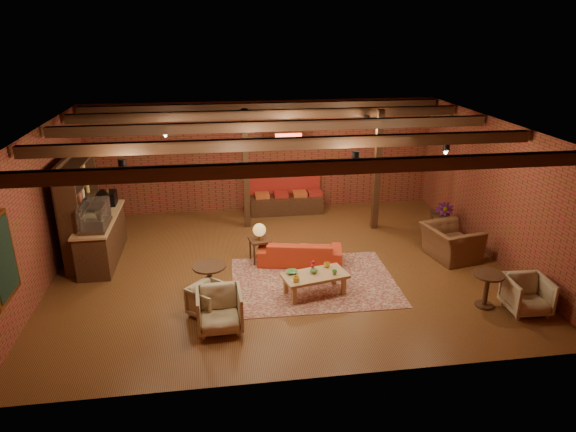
{
  "coord_description": "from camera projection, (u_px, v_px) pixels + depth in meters",
  "views": [
    {
      "loc": [
        -1.37,
        -10.52,
        5.22
      ],
      "look_at": [
        0.17,
        0.2,
        1.15
      ],
      "focal_mm": 32.0,
      "sensor_mm": 36.0,
      "label": 1
    }
  ],
  "objects": [
    {
      "name": "side_table_lamp",
      "position": [
        259.0,
        233.0,
        11.76
      ],
      "size": [
        0.53,
        0.53,
        0.94
      ],
      "rotation": [
        0.0,
        0.0,
        0.19
      ],
      "color": "black",
      "rests_on": "floor"
    },
    {
      "name": "wall_back",
      "position": [
        263.0,
        156.0,
        14.91
      ],
      "size": [
        10.0,
        0.02,
        3.2
      ],
      "primitive_type": "cube",
      "color": "brown",
      "rests_on": "ground"
    },
    {
      "name": "armchair_far",
      "position": [
        527.0,
        293.0,
        9.8
      ],
      "size": [
        0.79,
        0.74,
        0.78
      ],
      "primitive_type": "imported",
      "rotation": [
        0.0,
        0.0,
        -0.05
      ],
      "color": "beige",
      "rests_on": "floor"
    },
    {
      "name": "ceiling",
      "position": [
        281.0,
        127.0,
        10.64
      ],
      "size": [
        10.0,
        8.0,
        0.02
      ],
      "primitive_type": "cube",
      "color": "black",
      "rests_on": "wall_back"
    },
    {
      "name": "chalkboard_menu",
      "position": [
        2.0,
        259.0,
        8.41
      ],
      "size": [
        0.08,
        0.96,
        1.46
      ],
      "primitive_type": "cube",
      "color": "black",
      "rests_on": "wall_left"
    },
    {
      "name": "rug",
      "position": [
        314.0,
        281.0,
        11.05
      ],
      "size": [
        3.53,
        2.73,
        0.01
      ],
      "primitive_type": "cube",
      "rotation": [
        0.0,
        0.0,
        -0.02
      ],
      "color": "maroon",
      "rests_on": "floor"
    },
    {
      "name": "service_counter",
      "position": [
        100.0,
        227.0,
        11.86
      ],
      "size": [
        0.8,
        2.5,
        1.6
      ],
      "primitive_type": null,
      "color": "black",
      "rests_on": "ground"
    },
    {
      "name": "round_table_left",
      "position": [
        210.0,
        276.0,
        10.29
      ],
      "size": [
        0.67,
        0.67,
        0.7
      ],
      "color": "black",
      "rests_on": "floor"
    },
    {
      "name": "post_right",
      "position": [
        377.0,
        171.0,
        13.43
      ],
      "size": [
        0.16,
        0.16,
        3.2
      ],
      "primitive_type": "cube",
      "color": "black",
      "rests_on": "ground"
    },
    {
      "name": "post_left",
      "position": [
        246.0,
        170.0,
        13.53
      ],
      "size": [
        0.16,
        0.16,
        3.2
      ],
      "primitive_type": "cube",
      "color": "black",
      "rests_on": "ground"
    },
    {
      "name": "banquette",
      "position": [
        286.0,
        196.0,
        14.96
      ],
      "size": [
        2.1,
        0.7,
        1.0
      ],
      "primitive_type": null,
      "color": "maroon",
      "rests_on": "ground"
    },
    {
      "name": "wall_front",
      "position": [
        317.0,
        288.0,
        7.49
      ],
      "size": [
        10.0,
        0.02,
        3.2
      ],
      "primitive_type": "cube",
      "color": "brown",
      "rests_on": "ground"
    },
    {
      "name": "floor",
      "position": [
        282.0,
        266.0,
        11.76
      ],
      "size": [
        10.0,
        10.0,
        0.0
      ],
      "primitive_type": "plane",
      "color": "#412710",
      "rests_on": "ground"
    },
    {
      "name": "ceiling_beams",
      "position": [
        281.0,
        133.0,
        10.68
      ],
      "size": [
        9.8,
        6.4,
        0.22
      ],
      "primitive_type": null,
      "color": "black",
      "rests_on": "ceiling"
    },
    {
      "name": "armchair_right",
      "position": [
        451.0,
        237.0,
        12.0
      ],
      "size": [
        1.01,
        1.34,
        1.06
      ],
      "primitive_type": "imported",
      "rotation": [
        0.0,
        0.0,
        1.76
      ],
      "color": "brown",
      "rests_on": "floor"
    },
    {
      "name": "armchair_b",
      "position": [
        219.0,
        308.0,
        9.23
      ],
      "size": [
        0.83,
        0.78,
        0.83
      ],
      "primitive_type": "imported",
      "rotation": [
        0.0,
        0.0,
        0.04
      ],
      "color": "beige",
      "rests_on": "floor"
    },
    {
      "name": "wall_right",
      "position": [
        495.0,
        190.0,
        11.87
      ],
      "size": [
        0.02,
        8.0,
        3.2
      ],
      "primitive_type": "cube",
      "color": "brown",
      "rests_on": "ground"
    },
    {
      "name": "coffee_table",
      "position": [
        314.0,
        276.0,
        10.43
      ],
      "size": [
        1.42,
        0.93,
        0.7
      ],
      "rotation": [
        0.0,
        0.0,
        0.23
      ],
      "color": "#A9734E",
      "rests_on": "floor"
    },
    {
      "name": "plant_tall",
      "position": [
        446.0,
        188.0,
        13.04
      ],
      "size": [
        1.9,
        1.9,
        2.6
      ],
      "primitive_type": "imported",
      "rotation": [
        0.0,
        0.0,
        -0.39
      ],
      "color": "#4C7F4C",
      "rests_on": "floor"
    },
    {
      "name": "round_table_right",
      "position": [
        487.0,
        285.0,
        9.95
      ],
      "size": [
        0.6,
        0.6,
        0.7
      ],
      "color": "black",
      "rests_on": "floor"
    },
    {
      "name": "ceiling_pipe",
      "position": [
        272.0,
        129.0,
        12.24
      ],
      "size": [
        9.6,
        0.12,
        0.12
      ],
      "primitive_type": "cylinder",
      "rotation": [
        0.0,
        1.57,
        0.0
      ],
      "color": "black",
      "rests_on": "ceiling"
    },
    {
      "name": "armchair_a",
      "position": [
        210.0,
        299.0,
        9.68
      ],
      "size": [
        0.91,
        0.91,
        0.69
      ],
      "primitive_type": "imported",
      "rotation": [
        0.0,
        0.0,
        0.81
      ],
      "color": "beige",
      "rests_on": "floor"
    },
    {
      "name": "wall_left",
      "position": [
        40.0,
        211.0,
        10.53
      ],
      "size": [
        0.02,
        8.0,
        3.2
      ],
      "primitive_type": "cube",
      "color": "brown",
      "rests_on": "ground"
    },
    {
      "name": "shelving_hutch",
      "position": [
        81.0,
        210.0,
        11.76
      ],
      "size": [
        0.52,
        2.0,
        2.4
      ],
      "primitive_type": null,
      "color": "black",
      "rests_on": "ground"
    },
    {
      "name": "sofa",
      "position": [
        300.0,
        252.0,
        11.83
      ],
      "size": [
        2.04,
        1.12,
        0.56
      ],
      "primitive_type": "imported",
      "rotation": [
        0.0,
        0.0,
        2.94
      ],
      "color": "#B53219",
      "rests_on": "floor"
    },
    {
      "name": "service_sign",
      "position": [
        288.0,
        137.0,
        13.89
      ],
      "size": [
        0.86,
        0.06,
        0.3
      ],
      "primitive_type": "cube",
      "color": "#FF3119",
      "rests_on": "ceiling"
    },
    {
      "name": "ceiling_spotlights",
      "position": [
        281.0,
        143.0,
        10.76
      ],
      "size": [
        6.4,
        4.4,
        0.28
      ],
      "primitive_type": null,
      "color": "black",
      "rests_on": "ceiling"
    },
    {
      "name": "plant_counter",
      "position": [
        104.0,
        207.0,
        11.91
      ],
      "size": [
        0.35,
        0.39,
        0.3
      ],
      "primitive_type": "imported",
      "color": "#337F33",
      "rests_on": "service_counter"
    },
    {
      "name": "side_table_book",
      "position": [
        440.0,
        214.0,
        13.5
      ],
      "size": [
        0.66,
        0.66,
        0.59
      ],
      "rotation": [
        0.0,
        0.0,
        -0.4
      ],
      "color": "black",
      "rests_on": "floor"
    }
  ]
}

